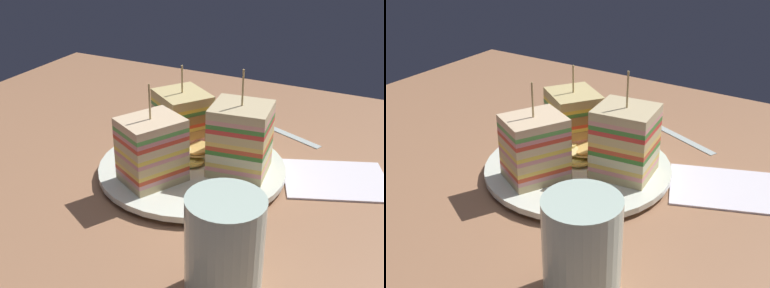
{
  "view_description": "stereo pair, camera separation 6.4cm",
  "coord_description": "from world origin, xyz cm",
  "views": [
    {
      "loc": [
        25.55,
        -51.07,
        32.8
      ],
      "look_at": [
        0.0,
        0.0,
        4.42
      ],
      "focal_mm": 45.68,
      "sensor_mm": 36.0,
      "label": 1
    },
    {
      "loc": [
        31.07,
        -47.9,
        32.8
      ],
      "look_at": [
        0.0,
        0.0,
        4.42
      ],
      "focal_mm": 45.68,
      "sensor_mm": 36.0,
      "label": 2
    }
  ],
  "objects": [
    {
      "name": "spoon",
      "position": [
        2.83,
        19.8,
        0.39
      ],
      "size": [
        15.15,
        7.96,
        1.0
      ],
      "rotation": [
        0.0,
        0.0,
        2.73
      ],
      "color": "silver",
      "rests_on": "ground_plane"
    },
    {
      "name": "ground_plane",
      "position": [
        0.0,
        0.0,
        -0.9
      ],
      "size": [
        103.08,
        80.33,
        1.8
      ],
      "primitive_type": "cube",
      "color": "#A4714F"
    },
    {
      "name": "sandwich_wedge_0",
      "position": [
        6.13,
        1.33,
        5.93
      ],
      "size": [
        8.02,
        7.46,
        13.65
      ],
      "rotation": [
        0.0,
        0.0,
        3.26
      ],
      "color": "#DAC587",
      "rests_on": "plate"
    },
    {
      "name": "napkin",
      "position": [
        17.68,
        6.73,
        0.25
      ],
      "size": [
        16.13,
        14.34,
        0.5
      ],
      "primitive_type": "cube",
      "rotation": [
        0.0,
        0.0,
        0.38
      ],
      "color": "white",
      "rests_on": "ground_plane"
    },
    {
      "name": "chip_pile",
      "position": [
        -1.16,
        0.79,
        2.57
      ],
      "size": [
        7.48,
        7.16,
        2.45
      ],
      "color": "#DDC962",
      "rests_on": "plate"
    },
    {
      "name": "sandwich_wedge_2",
      "position": [
        -2.65,
        -5.69,
        5.55
      ],
      "size": [
        8.64,
        9.19,
        12.66
      ],
      "rotation": [
        0.0,
        0.0,
        7.37
      ],
      "color": "#D5BA83",
      "rests_on": "plate"
    },
    {
      "name": "salad_garnish",
      "position": [
        5.11,
        7.4,
        1.95
      ],
      "size": [
        6.65,
        6.72,
        1.27
      ],
      "color": "green",
      "rests_on": "plate"
    },
    {
      "name": "sandwich_wedge_1",
      "position": [
        -3.92,
        4.89,
        5.33
      ],
      "size": [
        9.58,
        9.36,
        11.72
      ],
      "rotation": [
        0.0,
        0.0,
        5.67
      ],
      "color": "beige",
      "rests_on": "plate"
    },
    {
      "name": "drinking_glass",
      "position": [
        12.57,
        -18.73,
        4.4
      ],
      "size": [
        7.14,
        7.14,
        10.36
      ],
      "color": "silver",
      "rests_on": "ground_plane"
    },
    {
      "name": "plate",
      "position": [
        0.0,
        0.0,
        0.86
      ],
      "size": [
        24.79,
        24.79,
        1.42
      ],
      "color": "white",
      "rests_on": "ground_plane"
    }
  ]
}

